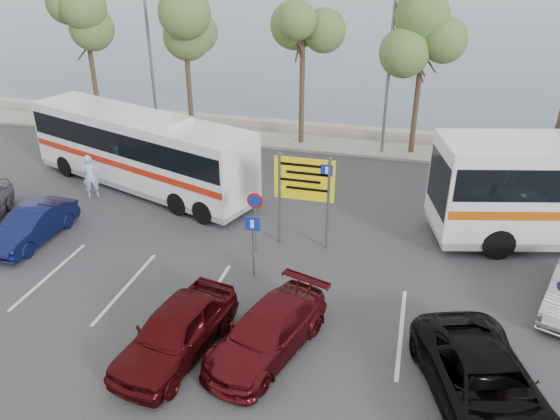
% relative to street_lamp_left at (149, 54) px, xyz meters
% --- Properties ---
extents(ground, '(120.00, 120.00, 0.00)m').
position_rel_street_lamp_left_xyz_m(ground, '(10.00, -13.52, -4.60)').
color(ground, '#333335').
rests_on(ground, ground).
extents(kerb_strip, '(44.00, 2.40, 0.15)m').
position_rel_street_lamp_left_xyz_m(kerb_strip, '(10.00, 0.48, -4.52)').
color(kerb_strip, gray).
rests_on(kerb_strip, ground).
extents(seawall, '(48.00, 0.80, 0.60)m').
position_rel_street_lamp_left_xyz_m(seawall, '(10.00, 2.48, -4.30)').
color(seawall, '#A39682').
rests_on(seawall, ground).
extents(sea, '(140.00, 140.00, 0.00)m').
position_rel_street_lamp_left_xyz_m(sea, '(10.00, 46.48, -4.59)').
color(sea, '#3D4E63').
rests_on(sea, ground).
extents(tree_far_left, '(3.20, 3.20, 7.60)m').
position_rel_street_lamp_left_xyz_m(tree_far_left, '(-4.00, 0.48, 1.73)').
color(tree_far_left, '#382619').
rests_on(tree_far_left, kerb_strip).
extents(tree_left, '(3.20, 3.20, 7.20)m').
position_rel_street_lamp_left_xyz_m(tree_left, '(2.00, 0.48, 1.41)').
color(tree_left, '#382619').
rests_on(tree_left, kerb_strip).
extents(tree_mid, '(3.20, 3.20, 8.00)m').
position_rel_street_lamp_left_xyz_m(tree_mid, '(8.50, 0.48, 2.06)').
color(tree_mid, '#382619').
rests_on(tree_mid, kerb_strip).
extents(tree_right, '(3.20, 3.20, 7.40)m').
position_rel_street_lamp_left_xyz_m(tree_right, '(14.50, 0.48, 1.57)').
color(tree_right, '#382619').
rests_on(tree_right, kerb_strip).
extents(street_lamp_left, '(0.45, 1.15, 8.01)m').
position_rel_street_lamp_left_xyz_m(street_lamp_left, '(0.00, 0.00, 0.00)').
color(street_lamp_left, slate).
rests_on(street_lamp_left, kerb_strip).
extents(street_lamp_right, '(0.45, 1.15, 8.01)m').
position_rel_street_lamp_left_xyz_m(street_lamp_right, '(13.00, 0.00, 0.00)').
color(street_lamp_right, slate).
rests_on(street_lamp_right, kerb_strip).
extents(direction_sign, '(2.20, 0.12, 3.60)m').
position_rel_street_lamp_left_xyz_m(direction_sign, '(11.00, -10.32, -2.17)').
color(direction_sign, slate).
rests_on(direction_sign, ground).
extents(sign_no_stop, '(0.60, 0.08, 2.35)m').
position_rel_street_lamp_left_xyz_m(sign_no_stop, '(9.40, -11.13, -3.02)').
color(sign_no_stop, slate).
rests_on(sign_no_stop, ground).
extents(sign_parking, '(0.50, 0.07, 2.25)m').
position_rel_street_lamp_left_xyz_m(sign_parking, '(9.80, -12.73, -3.13)').
color(sign_parking, slate).
rests_on(sign_parking, ground).
extents(lane_markings, '(12.02, 4.20, 0.01)m').
position_rel_street_lamp_left_xyz_m(lane_markings, '(8.86, -14.52, -4.60)').
color(lane_markings, silver).
rests_on(lane_markings, ground).
extents(coach_bus_left, '(11.84, 6.24, 3.64)m').
position_rel_street_lamp_left_xyz_m(coach_bus_left, '(2.73, -7.02, -2.91)').
color(coach_bus_left, silver).
rests_on(coach_bus_left, ground).
extents(car_blue, '(1.51, 4.03, 1.31)m').
position_rel_street_lamp_left_xyz_m(car_blue, '(1.00, -12.56, -3.94)').
color(car_blue, '#0D1540').
rests_on(car_blue, ground).
extents(car_maroon, '(3.14, 4.87, 1.31)m').
position_rel_street_lamp_left_xyz_m(car_maroon, '(11.30, -16.30, -3.94)').
color(car_maroon, '#4E0D11').
rests_on(car_maroon, ground).
extents(car_red, '(2.58, 4.71, 1.52)m').
position_rel_street_lamp_left_xyz_m(car_red, '(8.90, -17.02, -3.84)').
color(car_red, '#40090B').
rests_on(car_red, ground).
extents(suv_black, '(4.03, 5.81, 1.48)m').
position_rel_street_lamp_left_xyz_m(suv_black, '(17.00, -17.02, -3.86)').
color(suv_black, black).
rests_on(suv_black, ground).
extents(pedestrian_near, '(0.86, 0.79, 1.98)m').
position_rel_street_lamp_left_xyz_m(pedestrian_near, '(1.00, -8.52, -3.61)').
color(pedestrian_near, '#9AB5E0').
rests_on(pedestrian_near, ground).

